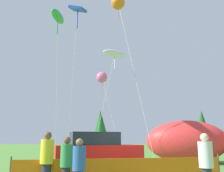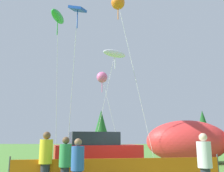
{
  "view_description": "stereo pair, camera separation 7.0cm",
  "coord_description": "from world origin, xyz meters",
  "px_view_note": "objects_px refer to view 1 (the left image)",
  "views": [
    {
      "loc": [
        -0.85,
        -11.91,
        1.64
      ],
      "look_at": [
        -0.98,
        5.16,
        5.21
      ],
      "focal_mm": 40.0,
      "sensor_mm": 36.0,
      "label": 1
    },
    {
      "loc": [
        -0.78,
        -11.91,
        1.64
      ],
      "look_at": [
        -0.98,
        5.16,
        5.21
      ],
      "focal_mm": 40.0,
      "sensor_mm": 36.0,
      "label": 2
    }
  ],
  "objects_px": {
    "parked_car": "(97,152)",
    "kite_pink_octopus": "(102,77)",
    "spectator_in_green_shirt": "(79,166)",
    "kite_orange_flower": "(118,3)",
    "inflatable_cat": "(200,143)",
    "folding_chair": "(203,164)",
    "spectator_in_grey_shirt": "(47,159)",
    "kite_blue_box": "(78,12)",
    "spectator_in_red_shirt": "(206,163)",
    "spectator_in_black_shirt": "(66,163)",
    "kite_green_fish": "(58,17)",
    "kite_white_ghost": "(115,54)"
  },
  "relations": [
    {
      "from": "kite_blue_box",
      "to": "kite_pink_octopus",
      "type": "distance_m",
      "value": 7.05
    },
    {
      "from": "spectator_in_green_shirt",
      "to": "spectator_in_grey_shirt",
      "type": "xyz_separation_m",
      "value": [
        -1.11,
        0.83,
        0.11
      ]
    },
    {
      "from": "inflatable_cat",
      "to": "kite_blue_box",
      "type": "relative_size",
      "value": 0.77
    },
    {
      "from": "spectator_in_grey_shirt",
      "to": "kite_white_ghost",
      "type": "distance_m",
      "value": 14.02
    },
    {
      "from": "spectator_in_red_shirt",
      "to": "kite_green_fish",
      "type": "height_order",
      "value": "kite_green_fish"
    },
    {
      "from": "kite_blue_box",
      "to": "kite_white_ghost",
      "type": "relative_size",
      "value": 1.11
    },
    {
      "from": "parked_car",
      "to": "kite_green_fish",
      "type": "bearing_deg",
      "value": 121.25
    },
    {
      "from": "kite_orange_flower",
      "to": "spectator_in_black_shirt",
      "type": "bearing_deg",
      "value": -101.6
    },
    {
      "from": "spectator_in_red_shirt",
      "to": "spectator_in_green_shirt",
      "type": "bearing_deg",
      "value": -178.73
    },
    {
      "from": "spectator_in_green_shirt",
      "to": "kite_white_ghost",
      "type": "distance_m",
      "value": 14.66
    },
    {
      "from": "spectator_in_grey_shirt",
      "to": "kite_blue_box",
      "type": "bearing_deg",
      "value": 92.06
    },
    {
      "from": "spectator_in_red_shirt",
      "to": "folding_chair",
      "type": "bearing_deg",
      "value": 72.47
    },
    {
      "from": "inflatable_cat",
      "to": "kite_orange_flower",
      "type": "relative_size",
      "value": 0.66
    },
    {
      "from": "parked_car",
      "to": "kite_blue_box",
      "type": "distance_m",
      "value": 8.74
    },
    {
      "from": "kite_green_fish",
      "to": "spectator_in_green_shirt",
      "type": "bearing_deg",
      "value": -71.49
    },
    {
      "from": "folding_chair",
      "to": "kite_green_fish",
      "type": "distance_m",
      "value": 12.69
    },
    {
      "from": "kite_orange_flower",
      "to": "inflatable_cat",
      "type": "bearing_deg",
      "value": 11.24
    },
    {
      "from": "spectator_in_black_shirt",
      "to": "spectator_in_red_shirt",
      "type": "height_order",
      "value": "spectator_in_red_shirt"
    },
    {
      "from": "parked_car",
      "to": "spectator_in_grey_shirt",
      "type": "xyz_separation_m",
      "value": [
        -1.22,
        -4.97,
        0.05
      ]
    },
    {
      "from": "parked_car",
      "to": "kite_pink_octopus",
      "type": "distance_m",
      "value": 9.86
    },
    {
      "from": "parked_car",
      "to": "kite_white_ghost",
      "type": "distance_m",
      "value": 10.1
    },
    {
      "from": "spectator_in_green_shirt",
      "to": "kite_orange_flower",
      "type": "xyz_separation_m",
      "value": [
        1.26,
        9.06,
        10.14
      ]
    },
    {
      "from": "spectator_in_grey_shirt",
      "to": "spectator_in_green_shirt",
      "type": "bearing_deg",
      "value": -37.03
    },
    {
      "from": "parked_car",
      "to": "kite_white_ghost",
      "type": "xyz_separation_m",
      "value": [
        0.91,
        6.72,
        7.49
      ]
    },
    {
      "from": "kite_blue_box",
      "to": "kite_pink_octopus",
      "type": "relative_size",
      "value": 1.37
    },
    {
      "from": "kite_blue_box",
      "to": "kite_white_ghost",
      "type": "distance_m",
      "value": 5.75
    },
    {
      "from": "spectator_in_black_shirt",
      "to": "kite_green_fish",
      "type": "distance_m",
      "value": 12.03
    },
    {
      "from": "parked_car",
      "to": "kite_orange_flower",
      "type": "xyz_separation_m",
      "value": [
        1.14,
        3.25,
        10.08
      ]
    },
    {
      "from": "inflatable_cat",
      "to": "spectator_in_red_shirt",
      "type": "distance_m",
      "value": 10.58
    },
    {
      "from": "kite_pink_octopus",
      "to": "spectator_in_black_shirt",
      "type": "bearing_deg",
      "value": -91.67
    },
    {
      "from": "inflatable_cat",
      "to": "spectator_in_green_shirt",
      "type": "xyz_separation_m",
      "value": [
        -6.73,
        -10.15,
        -0.42
      ]
    },
    {
      "from": "spectator_in_green_shirt",
      "to": "kite_white_ghost",
      "type": "relative_size",
      "value": 0.18
    },
    {
      "from": "parked_car",
      "to": "kite_orange_flower",
      "type": "bearing_deg",
      "value": 54.37
    },
    {
      "from": "spectator_in_red_shirt",
      "to": "spectator_in_grey_shirt",
      "type": "bearing_deg",
      "value": 170.63
    },
    {
      "from": "spectator_in_green_shirt",
      "to": "spectator_in_red_shirt",
      "type": "relative_size",
      "value": 0.92
    },
    {
      "from": "inflatable_cat",
      "to": "spectator_in_green_shirt",
      "type": "distance_m",
      "value": 12.18
    },
    {
      "from": "inflatable_cat",
      "to": "kite_blue_box",
      "type": "distance_m",
      "value": 11.77
    },
    {
      "from": "folding_chair",
      "to": "kite_blue_box",
      "type": "height_order",
      "value": "kite_blue_box"
    },
    {
      "from": "spectator_in_green_shirt",
      "to": "spectator_in_grey_shirt",
      "type": "distance_m",
      "value": 1.39
    },
    {
      "from": "kite_pink_octopus",
      "to": "folding_chair",
      "type": "bearing_deg",
      "value": -63.24
    },
    {
      "from": "kite_green_fish",
      "to": "kite_blue_box",
      "type": "bearing_deg",
      "value": -37.25
    },
    {
      "from": "folding_chair",
      "to": "kite_pink_octopus",
      "type": "xyz_separation_m",
      "value": [
        -4.85,
        9.63,
        6.22
      ]
    },
    {
      "from": "kite_blue_box",
      "to": "kite_white_ghost",
      "type": "height_order",
      "value": "kite_blue_box"
    },
    {
      "from": "spectator_in_green_shirt",
      "to": "kite_orange_flower",
      "type": "distance_m",
      "value": 13.65
    },
    {
      "from": "spectator_in_red_shirt",
      "to": "spectator_in_black_shirt",
      "type": "bearing_deg",
      "value": 171.75
    },
    {
      "from": "spectator_in_green_shirt",
      "to": "spectator_in_black_shirt",
      "type": "xyz_separation_m",
      "value": [
        -0.47,
        0.65,
        0.03
      ]
    },
    {
      "from": "spectator_in_red_shirt",
      "to": "spectator_in_grey_shirt",
      "type": "distance_m",
      "value": 4.65
    },
    {
      "from": "parked_car",
      "to": "folding_chair",
      "type": "bearing_deg",
      "value": -35.83
    },
    {
      "from": "kite_orange_flower",
      "to": "kite_blue_box",
      "type": "bearing_deg",
      "value": -147.08
    },
    {
      "from": "inflatable_cat",
      "to": "folding_chair",
      "type": "bearing_deg",
      "value": -96.4
    }
  ]
}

